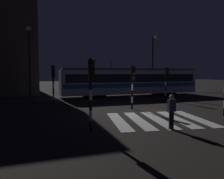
{
  "coord_description": "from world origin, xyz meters",
  "views": [
    {
      "loc": [
        -6.6,
        -13.14,
        2.75
      ],
      "look_at": [
        -0.95,
        3.3,
        1.4
      ],
      "focal_mm": 34.57,
      "sensor_mm": 36.0,
      "label": 1
    }
  ],
  "objects_px": {
    "traffic_light_corner_far_left": "(53,79)",
    "traffic_light_corner_near_left": "(91,83)",
    "traffic_light_corner_far_right": "(166,79)",
    "street_lamp_trackside_right": "(154,58)",
    "street_lamp_trackside_left": "(29,55)",
    "tram": "(131,81)",
    "pedestrian_waiting_at_kerb": "(172,112)",
    "traffic_light_median_centre": "(133,80)"
  },
  "relations": [
    {
      "from": "traffic_light_corner_far_left",
      "to": "traffic_light_corner_near_left",
      "type": "bearing_deg",
      "value": -82.6
    },
    {
      "from": "traffic_light_corner_near_left",
      "to": "traffic_light_corner_far_right",
      "type": "bearing_deg",
      "value": 41.4
    },
    {
      "from": "traffic_light_corner_far_right",
      "to": "street_lamp_trackside_right",
      "type": "height_order",
      "value": "street_lamp_trackside_right"
    },
    {
      "from": "street_lamp_trackside_left",
      "to": "tram",
      "type": "xyz_separation_m",
      "value": [
        11.12,
        0.84,
        -2.74
      ]
    },
    {
      "from": "traffic_light_corner_near_left",
      "to": "street_lamp_trackside_right",
      "type": "xyz_separation_m",
      "value": [
        10.8,
        13.1,
        2.24
      ]
    },
    {
      "from": "traffic_light_corner_far_right",
      "to": "pedestrian_waiting_at_kerb",
      "type": "distance_m",
      "value": 11.07
    },
    {
      "from": "tram",
      "to": "traffic_light_corner_far_left",
      "type": "bearing_deg",
      "value": -152.33
    },
    {
      "from": "pedestrian_waiting_at_kerb",
      "to": "street_lamp_trackside_left",
      "type": "bearing_deg",
      "value": 116.64
    },
    {
      "from": "traffic_light_corner_far_right",
      "to": "street_lamp_trackside_right",
      "type": "xyz_separation_m",
      "value": [
        1.26,
        4.69,
        2.32
      ]
    },
    {
      "from": "traffic_light_corner_far_left",
      "to": "traffic_light_corner_far_right",
      "type": "relative_size",
      "value": 1.03
    },
    {
      "from": "street_lamp_trackside_right",
      "to": "pedestrian_waiting_at_kerb",
      "type": "distance_m",
      "value": 16.12
    },
    {
      "from": "street_lamp_trackside_left",
      "to": "tram",
      "type": "relative_size",
      "value": 0.43
    },
    {
      "from": "traffic_light_corner_far_right",
      "to": "street_lamp_trackside_left",
      "type": "xyz_separation_m",
      "value": [
        -12.6,
        4.24,
        2.32
      ]
    },
    {
      "from": "street_lamp_trackside_left",
      "to": "traffic_light_corner_far_left",
      "type": "bearing_deg",
      "value": -64.11
    },
    {
      "from": "traffic_light_corner_far_right",
      "to": "street_lamp_trackside_left",
      "type": "bearing_deg",
      "value": 161.4
    },
    {
      "from": "traffic_light_corner_far_left",
      "to": "tram",
      "type": "relative_size",
      "value": 0.21
    },
    {
      "from": "pedestrian_waiting_at_kerb",
      "to": "traffic_light_corner_near_left",
      "type": "bearing_deg",
      "value": 165.89
    },
    {
      "from": "traffic_light_corner_far_left",
      "to": "pedestrian_waiting_at_kerb",
      "type": "distance_m",
      "value": 10.87
    },
    {
      "from": "street_lamp_trackside_right",
      "to": "pedestrian_waiting_at_kerb",
      "type": "bearing_deg",
      "value": -116.62
    },
    {
      "from": "street_lamp_trackside_right",
      "to": "pedestrian_waiting_at_kerb",
      "type": "xyz_separation_m",
      "value": [
        -7.04,
        -14.04,
        -3.62
      ]
    },
    {
      "from": "traffic_light_corner_far_right",
      "to": "street_lamp_trackside_right",
      "type": "bearing_deg",
      "value": 74.94
    },
    {
      "from": "traffic_light_corner_far_left",
      "to": "traffic_light_corner_near_left",
      "type": "height_order",
      "value": "traffic_light_corner_near_left"
    },
    {
      "from": "street_lamp_trackside_right",
      "to": "traffic_light_corner_near_left",
      "type": "bearing_deg",
      "value": -129.51
    },
    {
      "from": "traffic_light_corner_far_right",
      "to": "traffic_light_median_centre",
      "type": "height_order",
      "value": "traffic_light_corner_far_right"
    },
    {
      "from": "traffic_light_corner_far_right",
      "to": "street_lamp_trackside_right",
      "type": "distance_m",
      "value": 5.38
    },
    {
      "from": "street_lamp_trackside_right",
      "to": "street_lamp_trackside_left",
      "type": "height_order",
      "value": "same"
    },
    {
      "from": "traffic_light_median_centre",
      "to": "street_lamp_trackside_left",
      "type": "xyz_separation_m",
      "value": [
        -7.45,
        7.63,
        2.32
      ]
    },
    {
      "from": "traffic_light_median_centre",
      "to": "pedestrian_waiting_at_kerb",
      "type": "distance_m",
      "value": 6.14
    },
    {
      "from": "street_lamp_trackside_left",
      "to": "pedestrian_waiting_at_kerb",
      "type": "xyz_separation_m",
      "value": [
        6.82,
        -13.6,
        -3.62
      ]
    },
    {
      "from": "traffic_light_corner_near_left",
      "to": "street_lamp_trackside_right",
      "type": "relative_size",
      "value": 0.48
    },
    {
      "from": "traffic_light_corner_far_left",
      "to": "traffic_light_corner_near_left",
      "type": "relative_size",
      "value": 0.99
    },
    {
      "from": "traffic_light_median_centre",
      "to": "traffic_light_corner_near_left",
      "type": "height_order",
      "value": "traffic_light_corner_near_left"
    },
    {
      "from": "traffic_light_median_centre",
      "to": "traffic_light_corner_near_left",
      "type": "bearing_deg",
      "value": -131.21
    },
    {
      "from": "traffic_light_median_centre",
      "to": "tram",
      "type": "relative_size",
      "value": 0.2
    },
    {
      "from": "street_lamp_trackside_right",
      "to": "street_lamp_trackside_left",
      "type": "distance_m",
      "value": 13.87
    },
    {
      "from": "traffic_light_corner_far_left",
      "to": "traffic_light_median_centre",
      "type": "xyz_separation_m",
      "value": [
        5.52,
        -3.65,
        -0.07
      ]
    },
    {
      "from": "pedestrian_waiting_at_kerb",
      "to": "traffic_light_median_centre",
      "type": "bearing_deg",
      "value": 83.94
    },
    {
      "from": "traffic_light_corner_far_left",
      "to": "traffic_light_median_centre",
      "type": "relative_size",
      "value": 1.03
    },
    {
      "from": "traffic_light_corner_near_left",
      "to": "pedestrian_waiting_at_kerb",
      "type": "relative_size",
      "value": 2.0
    },
    {
      "from": "street_lamp_trackside_right",
      "to": "street_lamp_trackside_left",
      "type": "bearing_deg",
      "value": -178.16
    },
    {
      "from": "traffic_light_corner_far_right",
      "to": "tram",
      "type": "height_order",
      "value": "tram"
    },
    {
      "from": "traffic_light_corner_near_left",
      "to": "street_lamp_trackside_left",
      "type": "bearing_deg",
      "value": 103.59
    }
  ]
}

